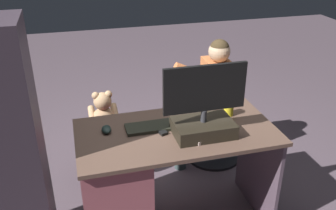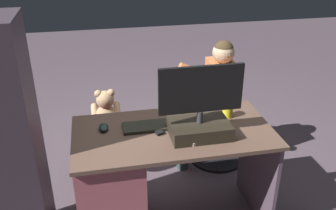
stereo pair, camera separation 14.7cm
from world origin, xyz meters
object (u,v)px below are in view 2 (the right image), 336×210
at_px(tv_remote, 156,129).
at_px(visitor_chair, 218,133).
at_px(keyboard, 156,126).
at_px(cup, 228,110).
at_px(monitor, 200,116).
at_px(computer_mouse, 104,127).
at_px(office_chair_teddy, 109,146).
at_px(desk, 125,181).
at_px(teddy_bear, 106,110).
at_px(person, 211,94).

xyz_separation_m(tv_remote, visitor_chair, (-0.66, -0.67, -0.50)).
distance_m(keyboard, cup, 0.50).
xyz_separation_m(monitor, computer_mouse, (0.57, -0.18, -0.11)).
distance_m(computer_mouse, cup, 0.82).
bearing_deg(visitor_chair, cup, 74.71).
distance_m(keyboard, office_chair_teddy, 0.84).
bearing_deg(desk, office_chair_teddy, -84.03).
xyz_separation_m(teddy_bear, visitor_chair, (-0.95, -0.01, -0.33)).
distance_m(keyboard, person, 0.86).
bearing_deg(teddy_bear, computer_mouse, 86.78).
bearing_deg(person, tv_remote, 48.95).
bearing_deg(visitor_chair, tv_remote, 45.32).
xyz_separation_m(office_chair_teddy, teddy_bear, (-0.00, -0.01, 0.33)).
height_order(office_chair_teddy, person, person).
xyz_separation_m(keyboard, computer_mouse, (0.33, -0.03, 0.01)).
relative_size(computer_mouse, teddy_bear, 0.30).
relative_size(cup, tv_remote, 0.66).
relative_size(keyboard, person, 0.39).
height_order(desk, monitor, monitor).
distance_m(cup, tv_remote, 0.51).
bearing_deg(desk, computer_mouse, -43.13).
relative_size(keyboard, visitor_chair, 0.85).
distance_m(cup, visitor_chair, 0.81).
height_order(tv_remote, visitor_chair, tv_remote).
distance_m(cup, office_chair_teddy, 1.11).
bearing_deg(person, monitor, 67.00).
bearing_deg(keyboard, desk, 17.18).
bearing_deg(cup, desk, 8.78).
bearing_deg(monitor, keyboard, -31.87).
distance_m(tv_remote, visitor_chair, 1.07).
bearing_deg(tv_remote, teddy_bear, -83.50).
height_order(cup, tv_remote, cup).
relative_size(desk, visitor_chair, 2.54).
bearing_deg(tv_remote, visitor_chair, -151.56).
bearing_deg(office_chair_teddy, visitor_chair, -178.77).
relative_size(monitor, office_chair_teddy, 1.03).
relative_size(keyboard, cup, 4.24).
xyz_separation_m(cup, visitor_chair, (-0.16, -0.59, -0.54)).
bearing_deg(person, desk, 41.15).
relative_size(monitor, tv_remote, 3.36).
bearing_deg(person, computer_mouse, 33.61).
height_order(monitor, computer_mouse, monitor).
bearing_deg(keyboard, cup, -175.17).
bearing_deg(teddy_bear, tv_remote, 113.39).
relative_size(desk, computer_mouse, 13.03).
distance_m(desk, computer_mouse, 0.39).
height_order(computer_mouse, person, person).
height_order(teddy_bear, person, person).
xyz_separation_m(computer_mouse, cup, (-0.82, -0.01, 0.03)).
relative_size(office_chair_teddy, teddy_bear, 1.51).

